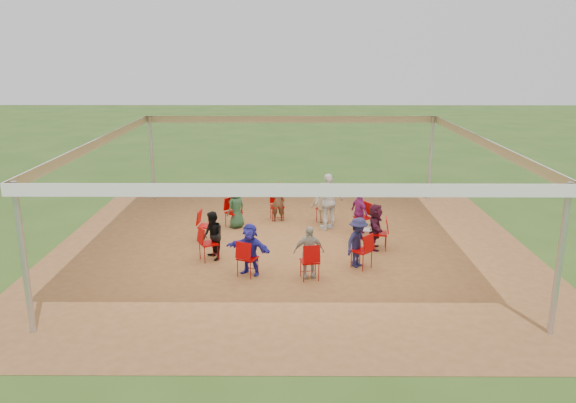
{
  "coord_description": "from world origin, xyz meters",
  "views": [
    {
      "loc": [
        -0.01,
        -14.79,
        5.31
      ],
      "look_at": [
        -0.09,
        0.3,
        1.18
      ],
      "focal_mm": 35.0,
      "sensor_mm": 36.0,
      "label": 1
    }
  ],
  "objects_px": {
    "chair_8": "(310,261)",
    "chair_9": "(362,251)",
    "chair_5": "(206,226)",
    "chair_3": "(277,206)",
    "cable_coil": "(310,246)",
    "standing_person": "(329,202)",
    "laptop": "(369,228)",
    "person_seated_3": "(278,202)",
    "chair_7": "(248,258)",
    "person_seated_1": "(359,212)",
    "chair_4": "(234,213)",
    "person_seated_5": "(213,236)",
    "chair_1": "(363,218)",
    "chair_6": "(209,244)",
    "person_seated_8": "(358,242)",
    "person_seated_0": "(375,227)",
    "person_seated_2": "(323,203)",
    "person_seated_6": "(250,249)",
    "person_seated_7": "(309,252)",
    "chair_0": "(379,234)",
    "person_seated_4": "(236,207)",
    "chair_2": "(324,208)"
  },
  "relations": [
    {
      "from": "chair_8",
      "to": "chair_9",
      "type": "height_order",
      "value": "same"
    },
    {
      "from": "person_seated_5",
      "to": "chair_1",
      "type": "bearing_deg",
      "value": 90.0
    },
    {
      "from": "person_seated_8",
      "to": "cable_coil",
      "type": "distance_m",
      "value": 1.97
    },
    {
      "from": "person_seated_1",
      "to": "person_seated_7",
      "type": "xyz_separation_m",
      "value": [
        -1.6,
        -3.36,
        0.0
      ]
    },
    {
      "from": "chair_5",
      "to": "person_seated_3",
      "type": "xyz_separation_m",
      "value": [
        1.98,
        1.95,
        0.19
      ]
    },
    {
      "from": "chair_9",
      "to": "person_seated_3",
      "type": "height_order",
      "value": "person_seated_3"
    },
    {
      "from": "person_seated_6",
      "to": "cable_coil",
      "type": "height_order",
      "value": "person_seated_6"
    },
    {
      "from": "chair_5",
      "to": "person_seated_0",
      "type": "xyz_separation_m",
      "value": [
        4.68,
        -0.61,
        0.19
      ]
    },
    {
      "from": "laptop",
      "to": "person_seated_1",
      "type": "bearing_deg",
      "value": 11.54
    },
    {
      "from": "chair_2",
      "to": "chair_7",
      "type": "height_order",
      "value": "same"
    },
    {
      "from": "chair_3",
      "to": "chair_7",
      "type": "height_order",
      "value": "same"
    },
    {
      "from": "chair_3",
      "to": "cable_coil",
      "type": "xyz_separation_m",
      "value": [
        0.98,
        -2.48,
        -0.43
      ]
    },
    {
      "from": "person_seated_3",
      "to": "chair_9",
      "type": "bearing_deg",
      "value": 108.47
    },
    {
      "from": "chair_0",
      "to": "person_seated_2",
      "type": "relative_size",
      "value": 0.71
    },
    {
      "from": "person_seated_4",
      "to": "person_seated_7",
      "type": "height_order",
      "value": "same"
    },
    {
      "from": "person_seated_8",
      "to": "laptop",
      "type": "relative_size",
      "value": 3.73
    },
    {
      "from": "chair_3",
      "to": "chair_5",
      "type": "bearing_deg",
      "value": 36.0
    },
    {
      "from": "chair_9",
      "to": "person_seated_1",
      "type": "height_order",
      "value": "person_seated_1"
    },
    {
      "from": "chair_5",
      "to": "chair_8",
      "type": "distance_m",
      "value": 3.92
    },
    {
      "from": "person_seated_0",
      "to": "person_seated_6",
      "type": "height_order",
      "value": "same"
    },
    {
      "from": "person_seated_4",
      "to": "standing_person",
      "type": "height_order",
      "value": "standing_person"
    },
    {
      "from": "chair_4",
      "to": "standing_person",
      "type": "relative_size",
      "value": 0.52
    },
    {
      "from": "chair_5",
      "to": "person_seated_5",
      "type": "bearing_deg",
      "value": 22.47
    },
    {
      "from": "chair_0",
      "to": "person_seated_8",
      "type": "distance_m",
      "value": 1.48
    },
    {
      "from": "person_seated_5",
      "to": "person_seated_1",
      "type": "bearing_deg",
      "value": 90.0
    },
    {
      "from": "person_seated_1",
      "to": "person_seated_5",
      "type": "height_order",
      "value": "same"
    },
    {
      "from": "chair_5",
      "to": "person_seated_8",
      "type": "bearing_deg",
      "value": 72.47
    },
    {
      "from": "person_seated_0",
      "to": "chair_7",
      "type": "bearing_deg",
      "value": 127.06
    },
    {
      "from": "chair_7",
      "to": "chair_5",
      "type": "bearing_deg",
      "value": 144.0
    },
    {
      "from": "chair_5",
      "to": "person_seated_0",
      "type": "bearing_deg",
      "value": 90.0
    },
    {
      "from": "chair_9",
      "to": "person_seated_1",
      "type": "xyz_separation_m",
      "value": [
        0.26,
        2.77,
        0.19
      ]
    },
    {
      "from": "chair_6",
      "to": "chair_7",
      "type": "distance_m",
      "value": 1.5
    },
    {
      "from": "chair_1",
      "to": "person_seated_6",
      "type": "xyz_separation_m",
      "value": [
        -3.12,
        -3.23,
        0.19
      ]
    },
    {
      "from": "chair_6",
      "to": "person_seated_8",
      "type": "bearing_deg",
      "value": 55.06
    },
    {
      "from": "chair_9",
      "to": "person_seated_3",
      "type": "distance_m",
      "value": 4.5
    },
    {
      "from": "chair_5",
      "to": "person_seated_0",
      "type": "relative_size",
      "value": 0.71
    },
    {
      "from": "chair_1",
      "to": "chair_4",
      "type": "bearing_deg",
      "value": 54.0
    },
    {
      "from": "chair_6",
      "to": "person_seated_3",
      "type": "bearing_deg",
      "value": 124.94
    },
    {
      "from": "chair_3",
      "to": "chair_9",
      "type": "height_order",
      "value": "same"
    },
    {
      "from": "chair_4",
      "to": "person_seated_5",
      "type": "xyz_separation_m",
      "value": [
        -0.26,
        -2.77,
        0.19
      ]
    },
    {
      "from": "chair_0",
      "to": "person_seated_8",
      "type": "relative_size",
      "value": 0.71
    },
    {
      "from": "chair_4",
      "to": "chair_8",
      "type": "bearing_deg",
      "value": 72.0
    },
    {
      "from": "chair_6",
      "to": "chair_9",
      "type": "height_order",
      "value": "same"
    },
    {
      "from": "laptop",
      "to": "person_seated_2",
      "type": "bearing_deg",
      "value": 33.1
    },
    {
      "from": "laptop",
      "to": "cable_coil",
      "type": "bearing_deg",
      "value": 90.94
    },
    {
      "from": "chair_4",
      "to": "person_seated_1",
      "type": "height_order",
      "value": "person_seated_1"
    },
    {
      "from": "chair_4",
      "to": "chair_8",
      "type": "relative_size",
      "value": 1.0
    },
    {
      "from": "standing_person",
      "to": "laptop",
      "type": "bearing_deg",
      "value": 88.61
    },
    {
      "from": "chair_5",
      "to": "chair_3",
      "type": "bearing_deg",
      "value": 144.0
    },
    {
      "from": "chair_1",
      "to": "standing_person",
      "type": "bearing_deg",
      "value": 45.95
    }
  ]
}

